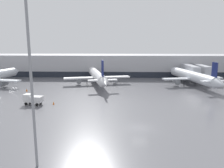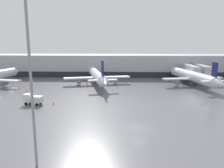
{
  "view_description": "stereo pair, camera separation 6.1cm",
  "coord_description": "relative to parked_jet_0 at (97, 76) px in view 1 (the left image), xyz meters",
  "views": [
    {
      "loc": [
        -3.54,
        -34.94,
        14.12
      ],
      "look_at": [
        -5.52,
        23.91,
        3.0
      ],
      "focal_mm": 35.0,
      "sensor_mm": 36.0,
      "label": 1
    },
    {
      "loc": [
        -3.48,
        -34.94,
        14.12
      ],
      "look_at": [
        -5.52,
        23.91,
        3.0
      ],
      "focal_mm": 35.0,
      "sensor_mm": 36.0,
      "label": 2
    }
  ],
  "objects": [
    {
      "name": "ground_plane",
      "position": [
        11.11,
        -39.03,
        -2.96
      ],
      "size": [
        320.0,
        320.0,
        0.0
      ],
      "primitive_type": "plane",
      "color": "slate"
    },
    {
      "name": "traffic_cone_2",
      "position": [
        -7.7,
        -25.35,
        -2.63
      ],
      "size": [
        0.4,
        0.4,
        0.67
      ],
      "color": "orange",
      "rests_on": "ground_plane"
    },
    {
      "name": "terminal_building",
      "position": [
        11.33,
        22.83,
        1.54
      ],
      "size": [
        160.0,
        30.64,
        9.0
      ],
      "color": "#B2B2B7",
      "rests_on": "ground_plane"
    },
    {
      "name": "parked_jet_0",
      "position": [
        0.0,
        0.0,
        0.0
      ],
      "size": [
        22.61,
        34.0,
        9.21
      ],
      "rotation": [
        0.0,
        0.0,
        1.81
      ],
      "color": "white",
      "rests_on": "ground_plane"
    },
    {
      "name": "service_truck_0",
      "position": [
        -12.39,
        -25.71,
        -1.54
      ],
      "size": [
        4.53,
        2.41,
        2.48
      ],
      "rotation": [
        0.0,
        0.0,
        3.0
      ],
      "color": "silver",
      "rests_on": "ground_plane"
    },
    {
      "name": "apron_light_mast_0",
      "position": [
        -1.91,
        -51.11,
        13.04
      ],
      "size": [
        1.8,
        1.8,
        20.6
      ],
      "color": "gray",
      "rests_on": "ground_plane"
    },
    {
      "name": "parked_jet_2",
      "position": [
        31.99,
        -1.55,
        0.14
      ],
      "size": [
        20.69,
        34.49,
        8.82
      ],
      "rotation": [
        0.0,
        0.0,
        1.76
      ],
      "color": "silver",
      "rests_on": "ground_plane"
    },
    {
      "name": "traffic_cone_0",
      "position": [
        -19.86,
        -11.64,
        -2.6
      ],
      "size": [
        0.5,
        0.5,
        0.73
      ],
      "color": "orange",
      "rests_on": "ground_plane"
    }
  ]
}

